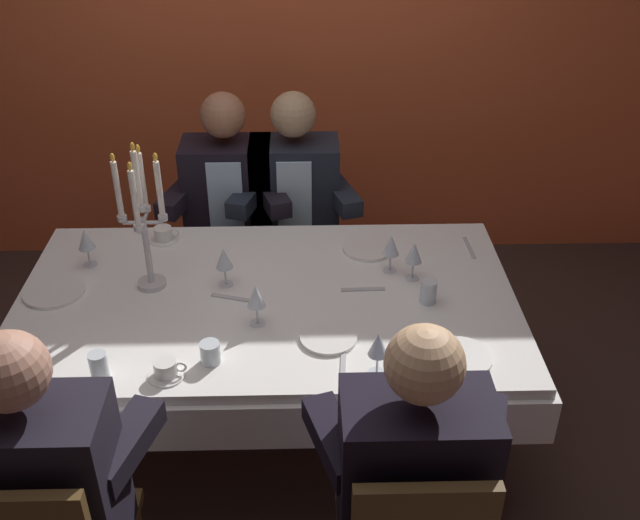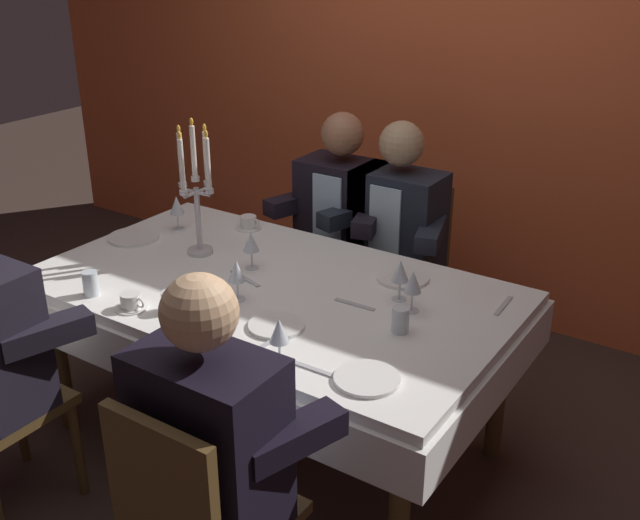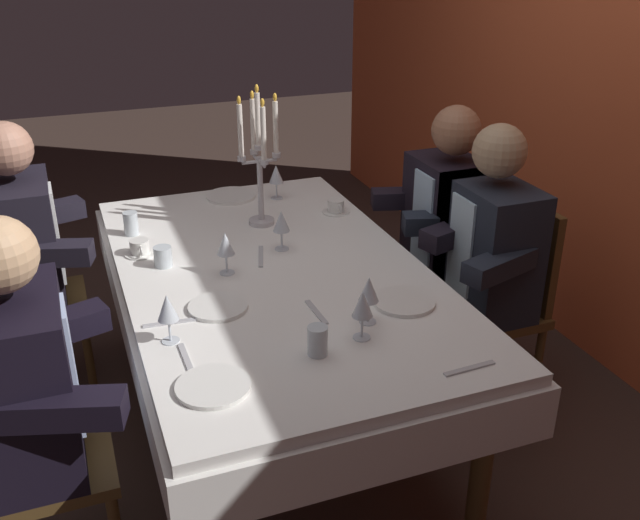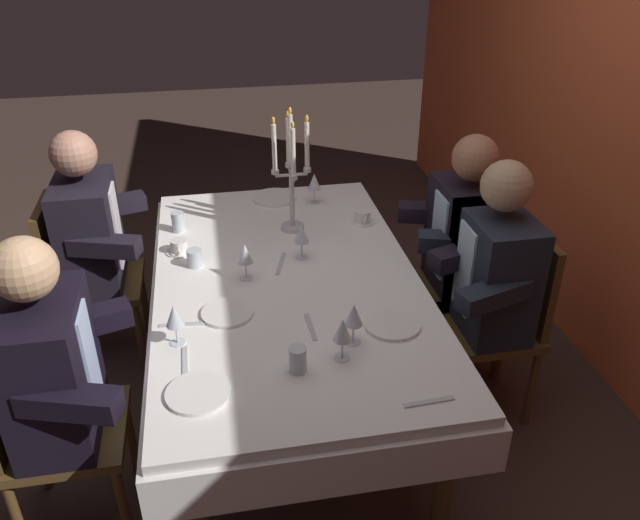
% 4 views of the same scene
% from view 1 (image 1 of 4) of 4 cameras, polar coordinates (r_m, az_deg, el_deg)
% --- Properties ---
extents(ground_plane, '(12.00, 12.00, 0.00)m').
position_cam_1_polar(ground_plane, '(3.29, -3.66, -13.49)').
color(ground_plane, '#3E2E27').
extents(back_wall, '(6.00, 0.12, 2.70)m').
position_cam_1_polar(back_wall, '(4.09, -3.62, 17.88)').
color(back_wall, '#DF5E33').
rests_on(back_wall, ground_plane).
extents(dining_table, '(1.94, 1.14, 0.74)m').
position_cam_1_polar(dining_table, '(2.88, -4.08, -4.78)').
color(dining_table, white).
rests_on(dining_table, ground_plane).
extents(candelabra, '(0.19, 0.19, 0.60)m').
position_cam_1_polar(candelabra, '(2.80, -13.56, 2.94)').
color(candelabra, silver).
rests_on(candelabra, dining_table).
extents(dinner_plate_0, '(0.21, 0.21, 0.01)m').
position_cam_1_polar(dinner_plate_0, '(2.55, 10.85, -7.39)').
color(dinner_plate_0, white).
rests_on(dinner_plate_0, dining_table).
extents(dinner_plate_1, '(0.21, 0.21, 0.01)m').
position_cam_1_polar(dinner_plate_1, '(3.10, 3.74, 0.95)').
color(dinner_plate_1, white).
rests_on(dinner_plate_1, dining_table).
extents(dinner_plate_2, '(0.23, 0.23, 0.01)m').
position_cam_1_polar(dinner_plate_2, '(3.00, -19.91, -2.29)').
color(dinner_plate_2, white).
rests_on(dinner_plate_2, dining_table).
extents(dinner_plate_3, '(0.20, 0.20, 0.01)m').
position_cam_1_polar(dinner_plate_3, '(2.59, 0.66, -5.99)').
color(dinner_plate_3, white).
rests_on(dinner_plate_3, dining_table).
extents(wine_glass_0, '(0.07, 0.07, 0.16)m').
position_cam_1_polar(wine_glass_0, '(2.83, -7.45, 0.04)').
color(wine_glass_0, silver).
rests_on(wine_glass_0, dining_table).
extents(wine_glass_1, '(0.07, 0.07, 0.16)m').
position_cam_1_polar(wine_glass_1, '(3.08, -17.71, 1.47)').
color(wine_glass_1, silver).
rests_on(wine_glass_1, dining_table).
extents(wine_glass_2, '(0.07, 0.07, 0.16)m').
position_cam_1_polar(wine_glass_2, '(2.91, 5.53, 1.11)').
color(wine_glass_2, silver).
rests_on(wine_glass_2, dining_table).
extents(wine_glass_3, '(0.07, 0.07, 0.16)m').
position_cam_1_polar(wine_glass_3, '(2.87, 7.29, 0.53)').
color(wine_glass_3, silver).
rests_on(wine_glass_3, dining_table).
extents(wine_glass_4, '(0.07, 0.07, 0.16)m').
position_cam_1_polar(wine_glass_4, '(2.61, -4.97, -2.91)').
color(wine_glass_4, silver).
rests_on(wine_glass_4, dining_table).
extents(wine_glass_5, '(0.07, 0.07, 0.16)m').
position_cam_1_polar(wine_glass_5, '(2.39, 4.53, -6.63)').
color(wine_glass_5, silver).
rests_on(wine_glass_5, dining_table).
extents(water_tumbler_0, '(0.07, 0.07, 0.08)m').
position_cam_1_polar(water_tumbler_0, '(2.50, -8.51, -7.12)').
color(water_tumbler_0, silver).
rests_on(water_tumbler_0, dining_table).
extents(water_tumbler_1, '(0.06, 0.06, 0.09)m').
position_cam_1_polar(water_tumbler_1, '(2.78, 8.41, -2.42)').
color(water_tumbler_1, silver).
rests_on(water_tumbler_1, dining_table).
extents(water_tumbler_2, '(0.06, 0.06, 0.10)m').
position_cam_1_polar(water_tumbler_2, '(2.51, -16.77, -7.89)').
color(water_tumbler_2, silver).
rests_on(water_tumbler_2, dining_table).
extents(coffee_cup_0, '(0.13, 0.12, 0.06)m').
position_cam_1_polar(coffee_cup_0, '(2.48, -11.84, -8.31)').
color(coffee_cup_0, white).
rests_on(coffee_cup_0, dining_table).
extents(coffee_cup_1, '(0.13, 0.12, 0.06)m').
position_cam_1_polar(coffee_cup_1, '(3.22, -12.04, 1.94)').
color(coffee_cup_1, white).
rests_on(coffee_cup_1, dining_table).
extents(spoon_0, '(0.17, 0.02, 0.01)m').
position_cam_1_polar(spoon_0, '(2.49, 7.07, -8.21)').
color(spoon_0, '#B7B7BC').
rests_on(spoon_0, dining_table).
extents(knife_1, '(0.19, 0.07, 0.01)m').
position_cam_1_polar(knife_1, '(2.81, -6.60, -2.97)').
color(knife_1, '#B7B7BC').
rests_on(knife_1, dining_table).
extents(spoon_2, '(0.17, 0.02, 0.01)m').
position_cam_1_polar(spoon_2, '(2.84, 3.36, -2.28)').
color(spoon_2, '#B7B7BC').
rests_on(spoon_2, dining_table).
extents(fork_3, '(0.03, 0.17, 0.01)m').
position_cam_1_polar(fork_3, '(3.17, 11.48, 0.95)').
color(fork_3, '#B7B7BC').
rests_on(fork_3, dining_table).
extents(knife_4, '(0.03, 0.19, 0.01)m').
position_cam_1_polar(knife_4, '(2.47, 1.80, -8.36)').
color(knife_4, '#B7B7BC').
rests_on(knife_4, dining_table).
extents(seated_diner_0, '(0.63, 0.48, 1.24)m').
position_cam_1_polar(seated_diner_0, '(2.27, -20.88, -15.85)').
color(seated_diner_0, brown).
rests_on(seated_diner_0, ground_plane).
extents(seated_diner_1, '(0.63, 0.48, 1.24)m').
position_cam_1_polar(seated_diner_1, '(3.59, -7.10, 5.15)').
color(seated_diner_1, brown).
rests_on(seated_diner_1, ground_plane).
extents(seated_diner_2, '(0.63, 0.48, 1.24)m').
position_cam_1_polar(seated_diner_2, '(3.57, -1.97, 5.24)').
color(seated_diner_2, brown).
rests_on(seated_diner_2, ground_plane).
extents(seated_diner_3, '(0.63, 0.48, 1.24)m').
position_cam_1_polar(seated_diner_3, '(2.16, 7.32, -16.25)').
color(seated_diner_3, brown).
rests_on(seated_diner_3, ground_plane).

